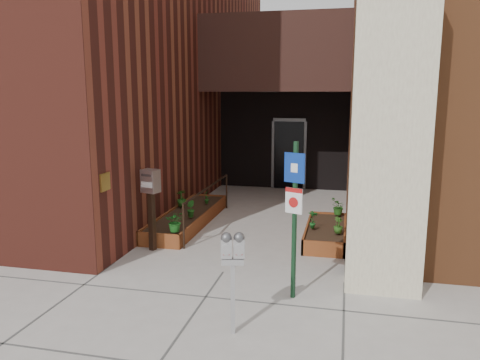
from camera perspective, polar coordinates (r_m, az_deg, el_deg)
The scene contains 15 objects.
ground at distance 8.02m, azimuth -2.09°, elevation -11.16°, with size 80.00×80.00×0.00m, color #9E9991.
architecture at distance 14.39m, azimuth 4.53°, elevation 18.59°, with size 20.00×14.60×10.00m.
planter_left at distance 10.87m, azimuth -6.33°, elevation -4.61°, with size 0.90×3.60×0.30m.
planter_right at distance 9.82m, azimuth 10.41°, elevation -6.39°, with size 0.80×2.20×0.30m.
handrail at distance 10.53m, azimuth -3.91°, elevation -1.63°, with size 0.04×3.34×0.90m.
parking_meter at distance 5.77m, azimuth -0.89°, elevation -9.22°, with size 0.31×0.17×1.32m.
sign_post at distance 6.68m, azimuth 6.64°, elevation -2.92°, with size 0.30×0.14×2.31m.
payment_dropbox at distance 8.94m, azimuth -10.81°, elevation -1.50°, with size 0.36×0.31×1.57m.
shrub_left_a at distance 9.23m, azimuth -7.88°, elevation -5.03°, with size 0.37×0.37×0.41m, color #1A5D1B.
shrub_left_b at distance 10.27m, azimuth -6.07°, elevation -3.50°, with size 0.20×0.20×0.37m, color #1E5819.
shrub_left_c at distance 11.25m, azimuth -7.14°, elevation -2.19°, with size 0.22×0.22×0.40m, color #25611B.
shrub_left_d at distance 11.46m, azimuth -4.10°, elevation -2.01°, with size 0.18×0.18×0.35m, color #215F1B.
shrub_right_a at distance 9.26m, azimuth 11.89°, elevation -5.39°, with size 0.18×0.18×0.32m, color #2C5F1B.
shrub_right_b at distance 9.46m, azimuth 8.89°, elevation -4.75°, with size 0.20×0.20×0.38m, color #195A1F.
shrub_right_c at distance 10.59m, azimuth 11.88°, elevation -3.21°, with size 0.33×0.33×0.37m, color #235D1A.
Camera 1 is at (1.94, -7.19, 2.98)m, focal length 35.00 mm.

